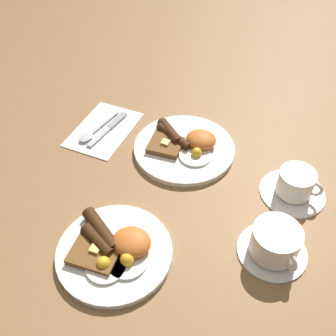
{
  "coord_description": "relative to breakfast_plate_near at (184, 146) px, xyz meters",
  "views": [
    {
      "loc": [
        -0.25,
        0.71,
        0.7
      ],
      "look_at": [
        0.0,
        0.1,
        0.03
      ],
      "focal_mm": 42.0,
      "sensor_mm": 36.0,
      "label": 1
    }
  ],
  "objects": [
    {
      "name": "ground_plane",
      "position": [
        -0.0,
        0.0,
        -0.01
      ],
      "size": [
        3.0,
        3.0,
        0.0
      ],
      "primitive_type": "plane",
      "color": "olive"
    },
    {
      "name": "breakfast_plate_far",
      "position": [
        0.02,
        0.35,
        0.0
      ],
      "size": [
        0.24,
        0.24,
        0.05
      ],
      "color": "white",
      "rests_on": "ground_plane"
    },
    {
      "name": "breakfast_plate_near",
      "position": [
        0.0,
        0.0,
        0.0
      ],
      "size": [
        0.26,
        0.26,
        0.05
      ],
      "color": "white",
      "rests_on": "ground_plane"
    },
    {
      "name": "napkin",
      "position": [
        0.23,
        0.01,
        -0.01
      ],
      "size": [
        0.15,
        0.21,
        0.01
      ],
      "primitive_type": "cube",
      "rotation": [
        0.0,
        0.0,
        -0.01
      ],
      "color": "white",
      "rests_on": "ground_plane"
    },
    {
      "name": "spoon",
      "position": [
        0.25,
        0.05,
        -0.01
      ],
      "size": [
        0.05,
        0.16,
        0.01
      ],
      "rotation": [
        0.0,
        0.0,
        1.38
      ],
      "color": "silver",
      "rests_on": "napkin"
    },
    {
      "name": "knife",
      "position": [
        0.22,
        -0.0,
        -0.01
      ],
      "size": [
        0.04,
        0.16,
        0.01
      ],
      "rotation": [
        0.0,
        0.0,
        1.43
      ],
      "color": "silver",
      "rests_on": "napkin"
    },
    {
      "name": "teacup_far",
      "position": [
        -0.28,
        0.22,
        0.02
      ],
      "size": [
        0.14,
        0.14,
        0.07
      ],
      "color": "white",
      "rests_on": "ground_plane"
    },
    {
      "name": "teacup_near",
      "position": [
        -0.29,
        0.04,
        0.01
      ],
      "size": [
        0.15,
        0.15,
        0.07
      ],
      "color": "white",
      "rests_on": "ground_plane"
    }
  ]
}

